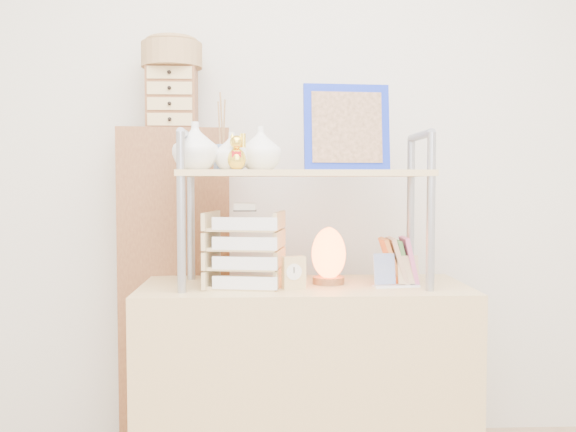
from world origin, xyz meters
name	(u,v)px	position (x,y,z in m)	size (l,w,h in m)	color
desk	(304,385)	(0.00, 1.20, 0.38)	(1.20, 0.50, 0.75)	tan
cabinet	(175,289)	(-0.52, 1.57, 0.68)	(0.45, 0.24, 1.35)	brown
hutch	(277,164)	(-0.10, 1.21, 1.19)	(0.93, 0.34, 0.75)	#9396A1
letter_tray	(245,253)	(-0.22, 1.17, 0.87)	(0.28, 0.27, 0.30)	#DEBE85
salt_lamp	(329,255)	(0.09, 1.22, 0.86)	(0.14, 0.13, 0.21)	brown
desk_clock	(294,272)	(-0.04, 1.12, 0.81)	(0.09, 0.06, 0.12)	tan
postcard_stand	(396,277)	(0.33, 1.14, 0.78)	(0.17, 0.07, 0.12)	white
drawer_chest	(172,98)	(-0.52, 1.55, 1.48)	(0.20, 0.16, 0.25)	brown
woven_basket	(172,56)	(-0.52, 1.55, 1.65)	(0.25, 0.25, 0.10)	olive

